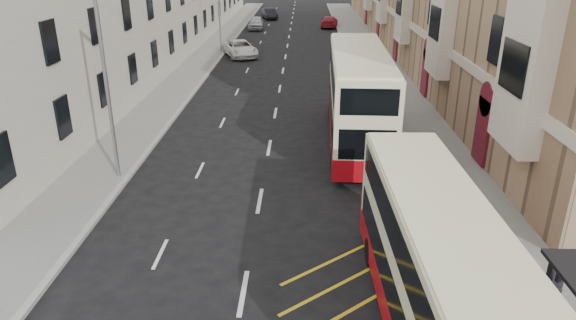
{
  "coord_description": "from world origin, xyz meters",
  "views": [
    {
      "loc": [
        1.7,
        -8.46,
        9.4
      ],
      "look_at": [
        1.19,
        8.5,
        2.41
      ],
      "focal_mm": 32.0,
      "sensor_mm": 36.0,
      "label": 1
    }
  ],
  "objects_px": {
    "double_decker_rear": "(358,97)",
    "white_van": "(240,49)",
    "pedestrian_far": "(488,280)",
    "street_lamp_near": "(106,75)",
    "double_decker_front": "(432,267)",
    "car_red": "(329,22)",
    "car_silver": "(256,23)",
    "car_dark": "(269,14)",
    "pedestrian_mid": "(560,283)",
    "street_lamp_far": "(219,3)"
  },
  "relations": [
    {
      "from": "double_decker_rear",
      "to": "car_red",
      "type": "height_order",
      "value": "double_decker_rear"
    },
    {
      "from": "street_lamp_near",
      "to": "car_silver",
      "type": "relative_size",
      "value": 1.71
    },
    {
      "from": "street_lamp_near",
      "to": "car_dark",
      "type": "height_order",
      "value": "street_lamp_near"
    },
    {
      "from": "street_lamp_near",
      "to": "pedestrian_far",
      "type": "xyz_separation_m",
      "value": [
        13.17,
        -8.6,
        -3.6
      ]
    },
    {
      "from": "pedestrian_mid",
      "to": "white_van",
      "type": "bearing_deg",
      "value": 108.42
    },
    {
      "from": "pedestrian_far",
      "to": "car_dark",
      "type": "distance_m",
      "value": 65.63
    },
    {
      "from": "double_decker_rear",
      "to": "pedestrian_far",
      "type": "bearing_deg",
      "value": -78.49
    },
    {
      "from": "pedestrian_far",
      "to": "white_van",
      "type": "distance_m",
      "value": 38.21
    },
    {
      "from": "double_decker_rear",
      "to": "pedestrian_far",
      "type": "distance_m",
      "value": 13.88
    },
    {
      "from": "pedestrian_mid",
      "to": "car_dark",
      "type": "height_order",
      "value": "pedestrian_mid"
    },
    {
      "from": "white_van",
      "to": "car_silver",
      "type": "distance_m",
      "value": 17.9
    },
    {
      "from": "pedestrian_mid",
      "to": "car_dark",
      "type": "xyz_separation_m",
      "value": [
        -12.06,
        64.9,
        -0.28
      ]
    },
    {
      "from": "double_decker_front",
      "to": "street_lamp_near",
      "type": "bearing_deg",
      "value": 138.75
    },
    {
      "from": "pedestrian_mid",
      "to": "car_red",
      "type": "relative_size",
      "value": 0.35
    },
    {
      "from": "pedestrian_far",
      "to": "car_silver",
      "type": "distance_m",
      "value": 55.6
    },
    {
      "from": "street_lamp_near",
      "to": "double_decker_rear",
      "type": "distance_m",
      "value": 12.16
    },
    {
      "from": "street_lamp_far",
      "to": "white_van",
      "type": "relative_size",
      "value": 1.48
    },
    {
      "from": "street_lamp_near",
      "to": "double_decker_rear",
      "type": "xyz_separation_m",
      "value": [
        10.86,
        5.02,
        -2.2
      ]
    },
    {
      "from": "double_decker_front",
      "to": "car_red",
      "type": "height_order",
      "value": "double_decker_front"
    },
    {
      "from": "street_lamp_far",
      "to": "pedestrian_mid",
      "type": "distance_m",
      "value": 41.65
    },
    {
      "from": "white_van",
      "to": "car_silver",
      "type": "relative_size",
      "value": 1.16
    },
    {
      "from": "pedestrian_far",
      "to": "car_red",
      "type": "xyz_separation_m",
      "value": [
        -1.82,
        56.46,
        -0.32
      ]
    },
    {
      "from": "double_decker_front",
      "to": "pedestrian_far",
      "type": "height_order",
      "value": "double_decker_front"
    },
    {
      "from": "street_lamp_far",
      "to": "white_van",
      "type": "distance_m",
      "value": 4.86
    },
    {
      "from": "car_silver",
      "to": "pedestrian_far",
      "type": "bearing_deg",
      "value": -80.82
    },
    {
      "from": "pedestrian_far",
      "to": "car_silver",
      "type": "height_order",
      "value": "pedestrian_far"
    },
    {
      "from": "pedestrian_far",
      "to": "car_red",
      "type": "height_order",
      "value": "pedestrian_far"
    },
    {
      "from": "white_van",
      "to": "car_dark",
      "type": "xyz_separation_m",
      "value": [
        0.94,
        28.28,
        -0.01
      ]
    },
    {
      "from": "street_lamp_near",
      "to": "street_lamp_far",
      "type": "bearing_deg",
      "value": 90.0
    },
    {
      "from": "street_lamp_far",
      "to": "car_red",
      "type": "bearing_deg",
      "value": 57.56
    },
    {
      "from": "street_lamp_near",
      "to": "pedestrian_far",
      "type": "relative_size",
      "value": 4.53
    },
    {
      "from": "car_silver",
      "to": "white_van",
      "type": "bearing_deg",
      "value": -92.08
    },
    {
      "from": "double_decker_rear",
      "to": "white_van",
      "type": "bearing_deg",
      "value": 112.74
    },
    {
      "from": "double_decker_rear",
      "to": "double_decker_front",
      "type": "bearing_deg",
      "value": -86.2
    },
    {
      "from": "double_decker_rear",
      "to": "pedestrian_mid",
      "type": "height_order",
      "value": "double_decker_rear"
    },
    {
      "from": "car_dark",
      "to": "pedestrian_mid",
      "type": "bearing_deg",
      "value": -95.78
    },
    {
      "from": "double_decker_front",
      "to": "car_dark",
      "type": "height_order",
      "value": "double_decker_front"
    },
    {
      "from": "pedestrian_mid",
      "to": "double_decker_front",
      "type": "bearing_deg",
      "value": -168.64
    },
    {
      "from": "pedestrian_mid",
      "to": "car_dark",
      "type": "distance_m",
      "value": 66.01
    },
    {
      "from": "street_lamp_far",
      "to": "pedestrian_mid",
      "type": "bearing_deg",
      "value": -68.68
    },
    {
      "from": "car_dark",
      "to": "car_silver",
      "type": "bearing_deg",
      "value": -112.05
    },
    {
      "from": "pedestrian_far",
      "to": "street_lamp_near",
      "type": "bearing_deg",
      "value": -17.0
    },
    {
      "from": "car_red",
      "to": "street_lamp_far",
      "type": "bearing_deg",
      "value": 64.61
    },
    {
      "from": "double_decker_front",
      "to": "white_van",
      "type": "relative_size",
      "value": 1.83
    },
    {
      "from": "double_decker_front",
      "to": "car_silver",
      "type": "xyz_separation_m",
      "value": [
        -9.36,
        55.35,
        -1.21
      ]
    },
    {
      "from": "double_decker_front",
      "to": "pedestrian_far",
      "type": "distance_m",
      "value": 2.25
    },
    {
      "from": "double_decker_front",
      "to": "white_van",
      "type": "height_order",
      "value": "double_decker_front"
    },
    {
      "from": "double_decker_front",
      "to": "car_red",
      "type": "distance_m",
      "value": 57.36
    },
    {
      "from": "car_silver",
      "to": "car_red",
      "type": "relative_size",
      "value": 0.95
    },
    {
      "from": "white_van",
      "to": "car_red",
      "type": "relative_size",
      "value": 1.1
    }
  ]
}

